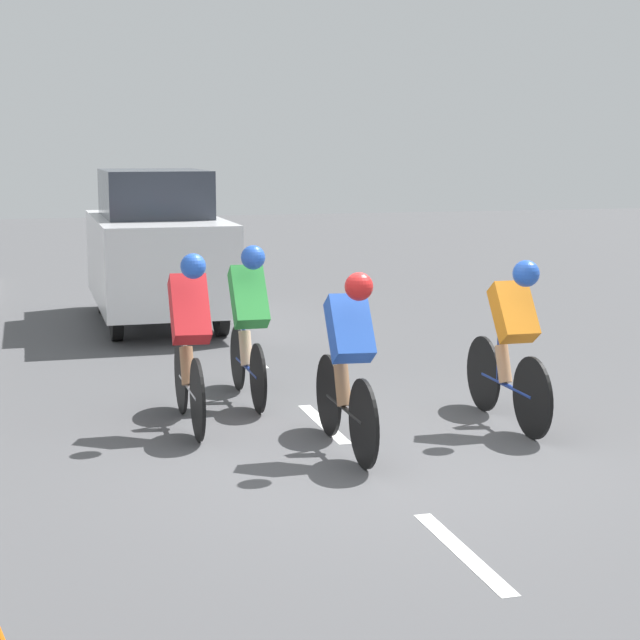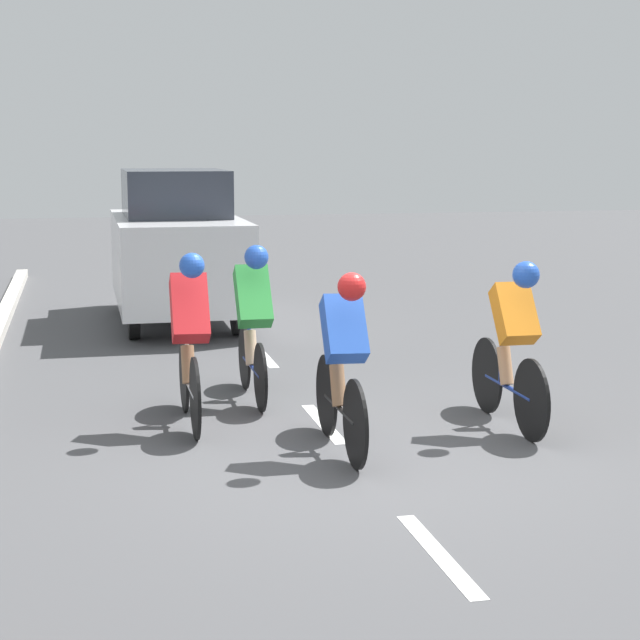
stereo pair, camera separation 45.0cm
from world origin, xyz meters
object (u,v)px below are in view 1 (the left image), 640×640
at_px(cyclist_orange, 512,339).
at_px(support_car, 156,247).
at_px(cyclist_red, 190,337).
at_px(cyclist_blue, 349,358).
at_px(cyclist_green, 249,319).

distance_m(cyclist_orange, support_car, 6.89).
bearing_deg(cyclist_orange, cyclist_red, -13.86).
height_order(cyclist_red, cyclist_blue, cyclist_red).
xyz_separation_m(cyclist_orange, cyclist_green, (2.06, -1.49, 0.03)).
bearing_deg(cyclist_red, support_car, -93.98).
distance_m(cyclist_blue, support_car, 6.94).
distance_m(cyclist_blue, cyclist_orange, 1.70).
relative_size(cyclist_red, cyclist_blue, 1.00).
xyz_separation_m(cyclist_blue, cyclist_orange, (-1.64, -0.43, 0.01)).
height_order(cyclist_blue, cyclist_orange, cyclist_orange).
height_order(cyclist_blue, support_car, support_car).
bearing_deg(cyclist_red, cyclist_green, -130.59).
bearing_deg(support_car, cyclist_blue, 95.93).
bearing_deg(support_car, cyclist_red, 86.02).
bearing_deg(cyclist_orange, cyclist_green, -35.86).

